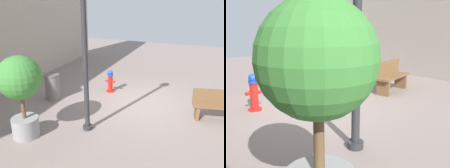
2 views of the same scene
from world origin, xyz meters
TOP-DOWN VIEW (x-y plane):
  - ground_plane at (0.00, 0.00)m, footprint 23.40×23.40m
  - fire_hydrant at (1.46, -0.65)m, footprint 0.41×0.38m
  - bench_near at (-2.54, 0.27)m, footprint 1.56×0.76m
  - planter_tree at (2.37, 3.33)m, footprint 1.17×1.17m

SIDE VIEW (x-z plane):
  - ground_plane at x=0.00m, z-range 0.00..0.00m
  - fire_hydrant at x=1.46m, z-range 0.00..0.91m
  - bench_near at x=-2.54m, z-range 0.01..0.96m
  - planter_tree at x=2.37m, z-range 0.34..2.64m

